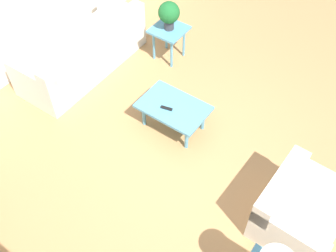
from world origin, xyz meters
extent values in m
plane|color=#A87A4C|center=(0.00, 0.00, 0.00)|extent=(14.00, 14.00, 0.00)
cube|color=silver|center=(2.30, -0.45, 0.21)|extent=(0.90, 2.15, 0.42)
cube|color=silver|center=(1.97, -0.46, 0.59)|extent=(0.23, 2.14, 0.34)
cube|color=silver|center=(2.31, -1.42, 0.53)|extent=(0.87, 0.21, 0.22)
cube|color=silver|center=(2.28, 0.51, 0.53)|extent=(0.87, 0.21, 0.22)
cube|color=silver|center=(-1.58, 0.16, 0.19)|extent=(0.84, 0.99, 0.38)
cube|color=silver|center=(-1.27, 0.15, 0.54)|extent=(0.23, 0.97, 0.31)
cube|color=silver|center=(-1.57, 0.56, 0.48)|extent=(0.82, 0.18, 0.20)
cube|color=silver|center=(-1.59, -0.24, 0.48)|extent=(0.82, 0.18, 0.20)
cube|color=teal|center=(0.43, -0.25, 0.39)|extent=(0.91, 0.61, 0.04)
cylinder|color=teal|center=(0.07, -0.45, 0.18)|extent=(0.05, 0.05, 0.37)
cylinder|color=teal|center=(0.78, -0.45, 0.18)|extent=(0.05, 0.05, 0.37)
cylinder|color=teal|center=(0.07, -0.05, 0.18)|extent=(0.05, 0.05, 0.37)
cylinder|color=teal|center=(0.78, -0.05, 0.18)|extent=(0.05, 0.05, 0.37)
cube|color=teal|center=(1.35, -1.44, 0.54)|extent=(0.51, 0.51, 0.04)
cylinder|color=teal|center=(1.17, -1.61, 0.26)|extent=(0.04, 0.04, 0.52)
cylinder|color=teal|center=(1.52, -1.61, 0.26)|extent=(0.04, 0.04, 0.52)
cylinder|color=teal|center=(1.17, -1.27, 0.26)|extent=(0.04, 0.04, 0.52)
cylinder|color=teal|center=(1.52, -1.27, 0.26)|extent=(0.04, 0.04, 0.52)
cylinder|color=#333338|center=(1.35, -1.44, 0.63)|extent=(0.15, 0.15, 0.15)
sphere|color=#195B28|center=(1.35, -1.44, 0.85)|extent=(0.33, 0.33, 0.33)
cube|color=black|center=(0.47, -0.16, 0.42)|extent=(0.16, 0.08, 0.02)
camera|label=1|loc=(-1.59, 2.71, 4.20)|focal=42.00mm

